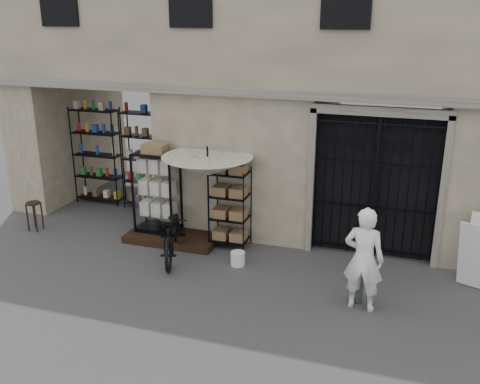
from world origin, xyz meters
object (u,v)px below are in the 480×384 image
(market_umbrella, at_px, (207,161))
(easel_sign, at_px, (480,253))
(bicycle, at_px, (174,257))
(shopkeeper, at_px, (360,307))
(steel_bollard, at_px, (360,283))
(wooden_stool, at_px, (35,216))
(white_bucket, at_px, (238,259))
(display_cabinet, at_px, (157,196))
(wire_rack, at_px, (230,209))

(market_umbrella, relative_size, easel_sign, 2.06)
(market_umbrella, relative_size, bicycle, 1.34)
(bicycle, xyz_separation_m, shopkeeper, (3.83, -0.83, 0.00))
(steel_bollard, bearing_deg, wooden_stool, 172.38)
(easel_sign, bearing_deg, white_bucket, -152.21)
(bicycle, bearing_deg, white_bucket, -16.09)
(market_umbrella, bearing_deg, steel_bollard, -22.21)
(wooden_stool, height_order, shopkeeper, wooden_stool)
(wooden_stool, bearing_deg, display_cabinet, 10.56)
(wire_rack, xyz_separation_m, easel_sign, (4.82, -0.29, -0.19))
(display_cabinet, bearing_deg, market_umbrella, -4.27)
(wire_rack, height_order, white_bucket, wire_rack)
(bicycle, height_order, steel_bollard, bicycle)
(wire_rack, height_order, bicycle, wire_rack)
(easel_sign, bearing_deg, wire_rack, -162.27)
(display_cabinet, bearing_deg, wooden_stool, -165.42)
(display_cabinet, xyz_separation_m, wooden_stool, (-2.85, -0.53, -0.59))
(market_umbrella, relative_size, steel_bollard, 3.55)
(white_bucket, relative_size, steel_bollard, 0.39)
(display_cabinet, xyz_separation_m, bicycle, (0.75, -0.84, -0.94))
(wire_rack, bearing_deg, display_cabinet, -157.36)
(display_cabinet, xyz_separation_m, white_bucket, (2.11, -0.80, -0.81))
(market_umbrella, height_order, bicycle, market_umbrella)
(white_bucket, distance_m, shopkeeper, 2.62)
(steel_bollard, bearing_deg, easel_sign, 32.16)
(steel_bollard, relative_size, easel_sign, 0.58)
(steel_bollard, xyz_separation_m, easel_sign, (1.96, 1.23, 0.29))
(wooden_stool, bearing_deg, white_bucket, -3.08)
(bicycle, bearing_deg, display_cabinet, 113.47)
(display_cabinet, height_order, white_bucket, display_cabinet)
(bicycle, bearing_deg, wire_rack, 24.37)
(display_cabinet, height_order, shopkeeper, display_cabinet)
(display_cabinet, distance_m, market_umbrella, 1.60)
(wooden_stool, bearing_deg, easel_sign, 1.50)
(market_umbrella, relative_size, shopkeeper, 1.46)
(wooden_stool, xyz_separation_m, shopkeeper, (7.43, -1.14, -0.35))
(market_umbrella, relative_size, white_bucket, 9.20)
(display_cabinet, height_order, bicycle, display_cabinet)
(wooden_stool, xyz_separation_m, steel_bollard, (7.39, -0.99, 0.02))
(shopkeeper, xyz_separation_m, easel_sign, (1.92, 1.39, 0.66))
(display_cabinet, distance_m, bicycle, 1.47)
(wooden_stool, height_order, easel_sign, easel_sign)
(bicycle, height_order, easel_sign, easel_sign)
(white_bucket, bearing_deg, shopkeeper, -19.57)
(bicycle, relative_size, wooden_stool, 2.96)
(wire_rack, distance_m, steel_bollard, 3.28)
(white_bucket, bearing_deg, steel_bollard, -16.56)
(white_bucket, distance_m, easel_sign, 4.45)
(wire_rack, height_order, shopkeeper, wire_rack)
(wooden_stool, xyz_separation_m, easel_sign, (9.35, 0.25, 0.31))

